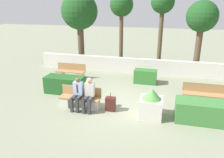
# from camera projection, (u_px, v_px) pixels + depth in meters

# --- Properties ---
(ground_plane) EXTENTS (60.00, 60.00, 0.00)m
(ground_plane) POSITION_uv_depth(u_px,v_px,m) (119.00, 103.00, 9.64)
(ground_plane) COLOR gray
(perimeter_wall) EXTENTS (12.47, 0.30, 0.93)m
(perimeter_wall) POSITION_uv_depth(u_px,v_px,m) (135.00, 66.00, 13.56)
(perimeter_wall) COLOR beige
(perimeter_wall) RESTS_ON ground_plane
(bench_front) EXTENTS (1.74, 0.48, 0.87)m
(bench_front) POSITION_uv_depth(u_px,v_px,m) (80.00, 100.00, 9.12)
(bench_front) COLOR #A37A4C
(bench_front) RESTS_ON ground_plane
(bench_left_side) EXTENTS (2.07, 0.48, 0.87)m
(bench_left_side) POSITION_uv_depth(u_px,v_px,m) (207.00, 97.00, 9.42)
(bench_left_side) COLOR #A37A4C
(bench_left_side) RESTS_ON ground_plane
(bench_right_side) EXTENTS (1.71, 0.49, 0.87)m
(bench_right_side) POSITION_uv_depth(u_px,v_px,m) (70.00, 73.00, 12.54)
(bench_right_side) COLOR #A37A4C
(bench_right_side) RESTS_ON ground_plane
(person_seated_man) EXTENTS (0.38, 0.63, 1.33)m
(person_seated_man) POSITION_uv_depth(u_px,v_px,m) (77.00, 92.00, 8.87)
(person_seated_man) COLOR #333338
(person_seated_man) RESTS_ON ground_plane
(person_seated_woman) EXTENTS (0.38, 0.63, 1.36)m
(person_seated_woman) POSITION_uv_depth(u_px,v_px,m) (89.00, 93.00, 8.75)
(person_seated_woman) COLOR #333338
(person_seated_woman) RESTS_ON ground_plane
(hedge_block_near_left) EXTENTS (1.78, 0.87, 0.80)m
(hedge_block_near_left) POSITION_uv_depth(u_px,v_px,m) (200.00, 111.00, 8.02)
(hedge_block_near_left) COLOR #3D7A38
(hedge_block_near_left) RESTS_ON ground_plane
(hedge_block_near_right) EXTENTS (1.87, 0.80, 0.82)m
(hedge_block_near_right) POSITION_uv_depth(u_px,v_px,m) (65.00, 85.00, 10.60)
(hedge_block_near_right) COLOR #235623
(hedge_block_near_right) RESTS_ON ground_plane
(hedge_block_mid_left) EXTENTS (1.20, 0.61, 0.74)m
(hedge_block_mid_left) POSITION_uv_depth(u_px,v_px,m) (145.00, 77.00, 11.86)
(hedge_block_mid_left) COLOR #33702D
(hedge_block_mid_left) RESTS_ON ground_plane
(planter_corner_left) EXTENTS (0.85, 0.85, 1.16)m
(planter_corner_left) POSITION_uv_depth(u_px,v_px,m) (151.00, 104.00, 8.30)
(planter_corner_left) COLOR beige
(planter_corner_left) RESTS_ON ground_plane
(suitcase) EXTENTS (0.40, 0.25, 0.79)m
(suitcase) POSITION_uv_depth(u_px,v_px,m) (111.00, 104.00, 8.85)
(suitcase) COLOR #471E19
(suitcase) RESTS_ON ground_plane
(tree_leftmost) EXTENTS (2.41, 2.41, 4.83)m
(tree_leftmost) POSITION_uv_depth(u_px,v_px,m) (80.00, 12.00, 14.41)
(tree_leftmost) COLOR brown
(tree_leftmost) RESTS_ON ground_plane
(tree_center_left) EXTENTS (1.44, 1.44, 4.76)m
(tree_center_left) POSITION_uv_depth(u_px,v_px,m) (122.00, 7.00, 13.46)
(tree_center_left) COLOR brown
(tree_center_left) RESTS_ON ground_plane
(tree_center_right) EXTENTS (1.37, 1.37, 4.90)m
(tree_center_right) POSITION_uv_depth(u_px,v_px,m) (163.00, 5.00, 12.74)
(tree_center_right) COLOR brown
(tree_center_right) RESTS_ON ground_plane
(tree_rightmost) EXTENTS (1.75, 1.75, 4.32)m
(tree_rightmost) POSITION_uv_depth(u_px,v_px,m) (202.00, 19.00, 12.23)
(tree_rightmost) COLOR brown
(tree_rightmost) RESTS_ON ground_plane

